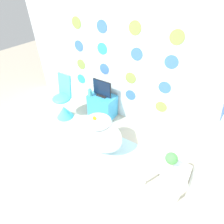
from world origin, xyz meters
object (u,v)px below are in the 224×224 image
object	(u,v)px
vase	(90,93)
potted_plant_left	(171,159)
tv	(102,89)
bathtub	(99,134)
chair	(64,105)

from	to	relation	value
vase	potted_plant_left	world-z (taller)	potted_plant_left
tv	potted_plant_left	world-z (taller)	tv
tv	vase	distance (m)	0.25
bathtub	chair	distance (m)	1.13
chair	vase	distance (m)	0.61
potted_plant_left	bathtub	bearing A→B (deg)	175.31
chair	potted_plant_left	size ratio (longest dim) A/B	4.08
potted_plant_left	chair	bearing A→B (deg)	170.24
chair	bathtub	bearing A→B (deg)	-15.10
tv	chair	bearing A→B (deg)	-144.70
bathtub	potted_plant_left	distance (m)	1.22
bathtub	tv	world-z (taller)	tv
chair	tv	size ratio (longest dim) A/B	2.26
chair	vase	xyz separation A→B (m)	(0.44, 0.33, 0.27)
tv	potted_plant_left	size ratio (longest dim) A/B	1.80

